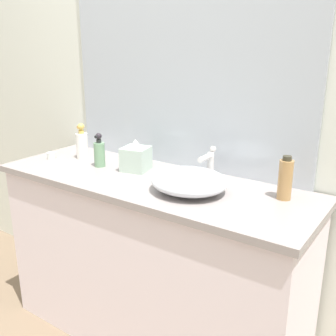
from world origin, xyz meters
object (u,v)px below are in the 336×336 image
(sink_basin, at_px, (189,181))
(tissue_box, at_px, (136,157))
(lotion_bottle, at_px, (82,144))
(candle_jar, at_px, (51,156))
(soap_dispenser, at_px, (99,153))
(perfume_bottle, at_px, (285,179))

(sink_basin, height_order, tissue_box, tissue_box)
(sink_basin, xyz_separation_m, tissue_box, (-0.37, 0.10, 0.02))
(lotion_bottle, distance_m, candle_jar, 0.18)
(sink_basin, relative_size, tissue_box, 2.12)
(lotion_bottle, bearing_deg, tissue_box, 0.07)
(candle_jar, bearing_deg, lotion_bottle, 38.93)
(tissue_box, bearing_deg, soap_dispenser, -164.17)
(soap_dispenser, height_order, lotion_bottle, lotion_bottle)
(sink_basin, distance_m, lotion_bottle, 0.75)
(sink_basin, xyz_separation_m, candle_jar, (-0.87, -0.00, -0.03))
(lotion_bottle, bearing_deg, candle_jar, -141.07)
(tissue_box, distance_m, candle_jar, 0.51)
(sink_basin, distance_m, soap_dispenser, 0.56)
(soap_dispenser, xyz_separation_m, tissue_box, (0.19, 0.05, -0.01))
(sink_basin, xyz_separation_m, lotion_bottle, (-0.74, 0.10, 0.03))
(candle_jar, bearing_deg, sink_basin, 0.21)
(soap_dispenser, bearing_deg, sink_basin, -4.87)
(soap_dispenser, bearing_deg, candle_jar, -170.64)
(tissue_box, bearing_deg, sink_basin, -15.42)
(sink_basin, bearing_deg, tissue_box, 164.58)
(soap_dispenser, relative_size, perfume_bottle, 0.96)
(perfume_bottle, bearing_deg, tissue_box, -176.53)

